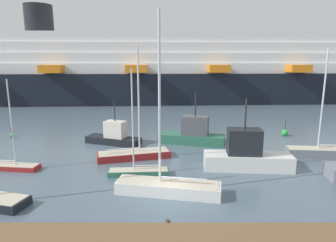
{
  "coord_description": "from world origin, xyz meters",
  "views": [
    {
      "loc": [
        -0.01,
        -17.62,
        9.03
      ],
      "look_at": [
        0.0,
        15.32,
        2.22
      ],
      "focal_mm": 31.33,
      "sensor_mm": 36.0,
      "label": 1
    }
  ],
  "objects_px": {
    "sailboat_2": "(168,185)",
    "cruise_ship": "(138,72)",
    "sailboat_3": "(134,153)",
    "fishing_boat_1": "(193,134)",
    "channel_buoy_0": "(12,135)",
    "fishing_boat_0": "(114,136)",
    "fishing_boat_3": "(246,155)",
    "sailboat_1": "(12,165)",
    "channel_buoy_1": "(285,133)",
    "sailboat_0": "(138,170)",
    "sailboat_4": "(323,151)"
  },
  "relations": [
    {
      "from": "fishing_boat_0",
      "to": "fishing_boat_1",
      "type": "bearing_deg",
      "value": 20.79
    },
    {
      "from": "sailboat_2",
      "to": "sailboat_4",
      "type": "height_order",
      "value": "sailboat_2"
    },
    {
      "from": "fishing_boat_1",
      "to": "channel_buoy_1",
      "type": "xyz_separation_m",
      "value": [
        11.54,
        3.39,
        -0.71
      ]
    },
    {
      "from": "sailboat_2",
      "to": "cruise_ship",
      "type": "height_order",
      "value": "cruise_ship"
    },
    {
      "from": "fishing_boat_3",
      "to": "channel_buoy_0",
      "type": "xyz_separation_m",
      "value": [
        -25.32,
        10.28,
        -0.94
      ]
    },
    {
      "from": "sailboat_1",
      "to": "sailboat_4",
      "type": "bearing_deg",
      "value": 13.51
    },
    {
      "from": "sailboat_3",
      "to": "fishing_boat_0",
      "type": "bearing_deg",
      "value": 104.39
    },
    {
      "from": "sailboat_0",
      "to": "sailboat_4",
      "type": "relative_size",
      "value": 0.83
    },
    {
      "from": "sailboat_4",
      "to": "fishing_boat_3",
      "type": "bearing_deg",
      "value": 25.71
    },
    {
      "from": "fishing_boat_0",
      "to": "channel_buoy_1",
      "type": "xyz_separation_m",
      "value": [
        20.23,
        3.5,
        -0.49
      ]
    },
    {
      "from": "fishing_boat_0",
      "to": "channel_buoy_0",
      "type": "distance_m",
      "value": 13.04
    },
    {
      "from": "sailboat_3",
      "to": "cruise_ship",
      "type": "height_order",
      "value": "cruise_ship"
    },
    {
      "from": "channel_buoy_0",
      "to": "channel_buoy_1",
      "type": "distance_m",
      "value": 33.0
    },
    {
      "from": "fishing_boat_3",
      "to": "cruise_ship",
      "type": "distance_m",
      "value": 45.45
    },
    {
      "from": "sailboat_3",
      "to": "cruise_ship",
      "type": "relative_size",
      "value": 0.09
    },
    {
      "from": "fishing_boat_3",
      "to": "channel_buoy_1",
      "type": "xyz_separation_m",
      "value": [
        7.67,
        11.12,
        -0.81
      ]
    },
    {
      "from": "sailboat_2",
      "to": "cruise_ship",
      "type": "xyz_separation_m",
      "value": [
        -6.84,
        47.88,
        5.99
      ]
    },
    {
      "from": "sailboat_2",
      "to": "sailboat_4",
      "type": "bearing_deg",
      "value": -141.78
    },
    {
      "from": "fishing_boat_1",
      "to": "channel_buoy_0",
      "type": "distance_m",
      "value": 21.61
    },
    {
      "from": "sailboat_4",
      "to": "fishing_boat_1",
      "type": "bearing_deg",
      "value": -16.07
    },
    {
      "from": "sailboat_2",
      "to": "cruise_ship",
      "type": "relative_size",
      "value": 0.1
    },
    {
      "from": "sailboat_2",
      "to": "fishing_boat_0",
      "type": "distance_m",
      "value": 13.77
    },
    {
      "from": "channel_buoy_0",
      "to": "sailboat_1",
      "type": "bearing_deg",
      "value": -62.18
    },
    {
      "from": "sailboat_4",
      "to": "sailboat_1",
      "type": "bearing_deg",
      "value": 11.64
    },
    {
      "from": "sailboat_2",
      "to": "sailboat_3",
      "type": "relative_size",
      "value": 1.18
    },
    {
      "from": "sailboat_0",
      "to": "channel_buoy_1",
      "type": "distance_m",
      "value": 20.83
    },
    {
      "from": "fishing_boat_0",
      "to": "channel_buoy_0",
      "type": "relative_size",
      "value": 5.07
    },
    {
      "from": "channel_buoy_0",
      "to": "cruise_ship",
      "type": "bearing_deg",
      "value": 70.13
    },
    {
      "from": "channel_buoy_1",
      "to": "channel_buoy_0",
      "type": "bearing_deg",
      "value": -178.54
    },
    {
      "from": "fishing_boat_1",
      "to": "sailboat_3",
      "type": "bearing_deg",
      "value": -126.1
    },
    {
      "from": "sailboat_0",
      "to": "channel_buoy_0",
      "type": "bearing_deg",
      "value": -38.98
    },
    {
      "from": "sailboat_3",
      "to": "channel_buoy_1",
      "type": "height_order",
      "value": "sailboat_3"
    },
    {
      "from": "channel_buoy_1",
      "to": "cruise_ship",
      "type": "bearing_deg",
      "value": 123.47
    },
    {
      "from": "cruise_ship",
      "to": "sailboat_3",
      "type": "bearing_deg",
      "value": -87.88
    },
    {
      "from": "sailboat_2",
      "to": "channel_buoy_1",
      "type": "xyz_separation_m",
      "value": [
        14.29,
        15.92,
        -0.22
      ]
    },
    {
      "from": "fishing_boat_0",
      "to": "channel_buoy_0",
      "type": "xyz_separation_m",
      "value": [
        -12.75,
        2.66,
        -0.62
      ]
    },
    {
      "from": "sailboat_2",
      "to": "channel_buoy_1",
      "type": "bearing_deg",
      "value": -121.73
    },
    {
      "from": "sailboat_3",
      "to": "fishing_boat_1",
      "type": "height_order",
      "value": "sailboat_3"
    },
    {
      "from": "sailboat_3",
      "to": "cruise_ship",
      "type": "bearing_deg",
      "value": 80.38
    },
    {
      "from": "sailboat_4",
      "to": "channel_buoy_0",
      "type": "relative_size",
      "value": 8.07
    },
    {
      "from": "channel_buoy_0",
      "to": "cruise_ship",
      "type": "xyz_separation_m",
      "value": [
        11.85,
        32.8,
        6.33
      ]
    },
    {
      "from": "sailboat_2",
      "to": "sailboat_3",
      "type": "distance_m",
      "value": 8.13
    },
    {
      "from": "sailboat_3",
      "to": "cruise_ship",
      "type": "distance_m",
      "value": 41.02
    },
    {
      "from": "channel_buoy_1",
      "to": "cruise_ship",
      "type": "distance_m",
      "value": 38.81
    },
    {
      "from": "fishing_boat_0",
      "to": "sailboat_4",
      "type": "bearing_deg",
      "value": 7.68
    },
    {
      "from": "sailboat_0",
      "to": "fishing_boat_0",
      "type": "xyz_separation_m",
      "value": [
        -3.57,
        8.99,
        0.49
      ]
    },
    {
      "from": "sailboat_0",
      "to": "channel_buoy_1",
      "type": "relative_size",
      "value": 4.66
    },
    {
      "from": "channel_buoy_0",
      "to": "cruise_ship",
      "type": "relative_size",
      "value": 0.01
    },
    {
      "from": "fishing_boat_0",
      "to": "fishing_boat_3",
      "type": "height_order",
      "value": "fishing_boat_3"
    },
    {
      "from": "sailboat_2",
      "to": "fishing_boat_0",
      "type": "bearing_deg",
      "value": -54.24
    }
  ]
}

